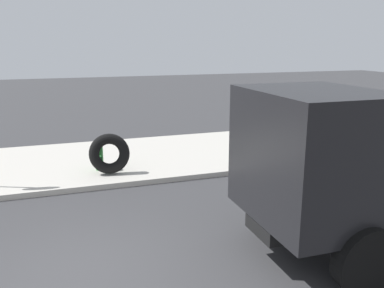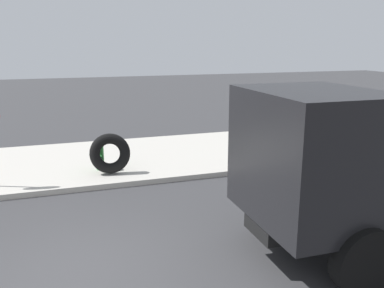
% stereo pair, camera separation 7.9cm
% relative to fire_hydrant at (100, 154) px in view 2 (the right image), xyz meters
% --- Properties ---
extents(ground_plane, '(80.00, 80.00, 0.00)m').
position_rel_fire_hydrant_xyz_m(ground_plane, '(-0.89, -5.33, -0.61)').
color(ground_plane, '#38383A').
extents(sidewalk_curb, '(36.00, 5.00, 0.15)m').
position_rel_fire_hydrant_xyz_m(sidewalk_curb, '(-0.89, 1.17, -0.54)').
color(sidewalk_curb, '#BCB7AD').
rests_on(sidewalk_curb, ground).
extents(fire_hydrant, '(0.26, 0.58, 0.87)m').
position_rel_fire_hydrant_xyz_m(fire_hydrant, '(0.00, 0.00, 0.00)').
color(fire_hydrant, '#2D8438').
rests_on(fire_hydrant, sidewalk_curb).
extents(loose_tire, '(1.19, 0.65, 1.16)m').
position_rel_fire_hydrant_xyz_m(loose_tire, '(0.23, -0.45, 0.12)').
color(loose_tire, black).
rests_on(loose_tire, sidewalk_curb).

